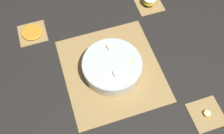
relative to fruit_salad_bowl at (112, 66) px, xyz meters
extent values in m
plane|color=black|center=(0.00, 0.00, -0.04)|extent=(6.00, 6.00, 0.00)
cube|color=#A8844C|center=(0.00, 0.00, -0.04)|extent=(0.44, 0.41, 0.01)
cube|color=#4C381E|center=(-0.17, 0.00, -0.04)|extent=(0.01, 0.40, 0.00)
cube|color=#4C381E|center=(-0.11, 0.00, -0.04)|extent=(0.01, 0.40, 0.00)
cube|color=#4C381E|center=(-0.05, 0.00, -0.04)|extent=(0.01, 0.40, 0.00)
cube|color=#4C381E|center=(0.00, 0.00, -0.04)|extent=(0.01, 0.40, 0.00)
cube|color=#4C381E|center=(0.06, 0.00, -0.04)|extent=(0.01, 0.40, 0.00)
cube|color=#4C381E|center=(0.11, 0.00, -0.04)|extent=(0.01, 0.40, 0.00)
cube|color=#4C381E|center=(0.17, 0.00, -0.04)|extent=(0.01, 0.40, 0.00)
cube|color=#A8844C|center=(-0.30, -0.30, -0.04)|extent=(0.13, 0.13, 0.01)
cube|color=#4C381E|center=(-0.34, -0.30, -0.04)|extent=(0.00, 0.13, 0.00)
cube|color=#4C381E|center=(-0.30, -0.30, -0.04)|extent=(0.00, 0.13, 0.00)
cube|color=#4C381E|center=(-0.27, -0.30, -0.04)|extent=(0.00, 0.13, 0.00)
cube|color=#A8844C|center=(-0.30, 0.29, -0.04)|extent=(0.13, 0.13, 0.01)
cube|color=#4C381E|center=(-0.32, 0.29, -0.04)|extent=(0.00, 0.13, 0.00)
cube|color=#4C381E|center=(-0.29, 0.29, -0.04)|extent=(0.00, 0.13, 0.00)
cube|color=#4C381E|center=(-0.27, 0.29, -0.04)|extent=(0.00, 0.13, 0.00)
cube|color=#A8844C|center=(0.30, 0.29, -0.04)|extent=(0.13, 0.13, 0.01)
cube|color=#4C381E|center=(0.28, 0.29, -0.04)|extent=(0.00, 0.13, 0.00)
cube|color=#4C381E|center=(0.33, 0.29, -0.04)|extent=(0.00, 0.13, 0.00)
cylinder|color=silver|center=(0.00, 0.00, 0.00)|extent=(0.25, 0.25, 0.06)
torus|color=silver|center=(0.00, 0.00, 0.02)|extent=(0.25, 0.25, 0.01)
cylinder|color=beige|center=(-0.03, -0.03, -0.01)|extent=(0.03, 0.03, 0.01)
cylinder|color=beige|center=(0.02, 0.07, 0.02)|extent=(0.03, 0.03, 0.01)
cylinder|color=beige|center=(-0.09, -0.02, 0.01)|extent=(0.03, 0.03, 0.01)
cylinder|color=beige|center=(0.02, -0.03, 0.01)|extent=(0.03, 0.03, 0.01)
cylinder|color=beige|center=(-0.01, 0.10, -0.01)|extent=(0.03, 0.03, 0.01)
cylinder|color=beige|center=(-0.03, 0.00, 0.00)|extent=(0.03, 0.03, 0.01)
cylinder|color=beige|center=(-0.07, -0.06, 0.02)|extent=(0.02, 0.02, 0.01)
cylinder|color=beige|center=(0.02, -0.09, 0.01)|extent=(0.03, 0.03, 0.01)
cube|color=#EFEACC|center=(-0.02, 0.06, 0.01)|extent=(0.03, 0.03, 0.03)
cube|color=#EFEACC|center=(0.05, 0.03, -0.01)|extent=(0.03, 0.03, 0.03)
cube|color=#EFEACC|center=(0.04, 0.06, 0.00)|extent=(0.02, 0.02, 0.02)
cube|color=#EFEACC|center=(0.05, -0.05, 0.02)|extent=(0.02, 0.02, 0.02)
cube|color=#EFEACC|center=(-0.07, 0.02, 0.02)|extent=(0.02, 0.02, 0.02)
cube|color=#EFEACC|center=(-0.05, 0.08, -0.01)|extent=(0.03, 0.03, 0.03)
cube|color=#EFEACC|center=(-0.07, -0.02, -0.02)|extent=(0.03, 0.03, 0.03)
cube|color=#EFEACC|center=(0.05, -0.01, 0.02)|extent=(0.02, 0.02, 0.02)
cube|color=#EFEACC|center=(-0.05, -0.08, -0.01)|extent=(0.02, 0.02, 0.02)
cube|color=#EFEACC|center=(0.00, -0.04, -0.02)|extent=(0.02, 0.02, 0.02)
cube|color=#EFEACC|center=(0.07, -0.03, -0.01)|extent=(0.02, 0.02, 0.02)
cube|color=#EFEACC|center=(0.02, 0.01, -0.02)|extent=(0.03, 0.03, 0.03)
ellipsoid|color=orange|center=(-0.01, -0.09, -0.01)|extent=(0.03, 0.02, 0.01)
ellipsoid|color=orange|center=(0.03, 0.03, 0.00)|extent=(0.02, 0.01, 0.01)
ellipsoid|color=#B2231E|center=(-0.01, 0.03, -0.01)|extent=(0.03, 0.02, 0.02)
ellipsoid|color=orange|center=(-0.05, 0.03, 0.00)|extent=(0.03, 0.02, 0.01)
ellipsoid|color=orange|center=(0.08, 0.00, 0.01)|extent=(0.03, 0.02, 0.02)
ellipsoid|color=gold|center=(-0.30, 0.29, -0.02)|extent=(0.07, 0.07, 0.04)
cylinder|color=orange|center=(-0.30, -0.30, -0.03)|extent=(0.08, 0.08, 0.01)
torus|color=#F4A82D|center=(-0.30, -0.30, -0.03)|extent=(0.10, 0.10, 0.01)
cylinder|color=beige|center=(0.30, 0.29, -0.03)|extent=(0.03, 0.03, 0.01)
torus|color=yellow|center=(0.30, 0.29, -0.03)|extent=(0.03, 0.03, 0.01)
camera|label=1|loc=(0.52, -0.17, 0.95)|focal=42.00mm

